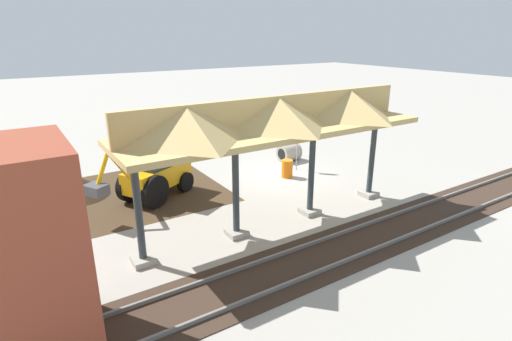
{
  "coord_description": "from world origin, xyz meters",
  "views": [
    {
      "loc": [
        11.68,
        15.62,
        6.96
      ],
      "look_at": [
        3.33,
        2.58,
        1.6
      ],
      "focal_mm": 28.0,
      "sensor_mm": 36.0,
      "label": 1
    }
  ],
  "objects_px": {
    "concrete_pipe": "(289,153)",
    "traffic_barrel": "(287,169)",
    "backhoe": "(155,170)",
    "stop_sign": "(297,139)"
  },
  "relations": [
    {
      "from": "backhoe",
      "to": "traffic_barrel",
      "type": "distance_m",
      "value": 6.61
    },
    {
      "from": "stop_sign",
      "to": "backhoe",
      "type": "distance_m",
      "value": 7.6
    },
    {
      "from": "concrete_pipe",
      "to": "traffic_barrel",
      "type": "relative_size",
      "value": 1.35
    },
    {
      "from": "traffic_barrel",
      "to": "stop_sign",
      "type": "bearing_deg",
      "value": -149.91
    },
    {
      "from": "stop_sign",
      "to": "concrete_pipe",
      "type": "height_order",
      "value": "stop_sign"
    },
    {
      "from": "concrete_pipe",
      "to": "traffic_barrel",
      "type": "bearing_deg",
      "value": 50.86
    },
    {
      "from": "stop_sign",
      "to": "traffic_barrel",
      "type": "relative_size",
      "value": 2.63
    },
    {
      "from": "concrete_pipe",
      "to": "traffic_barrel",
      "type": "xyz_separation_m",
      "value": [
        1.75,
        2.15,
        -0.03
      ]
    },
    {
      "from": "concrete_pipe",
      "to": "stop_sign",
      "type": "bearing_deg",
      "value": 66.5
    },
    {
      "from": "traffic_barrel",
      "to": "backhoe",
      "type": "bearing_deg",
      "value": -8.89
    }
  ]
}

